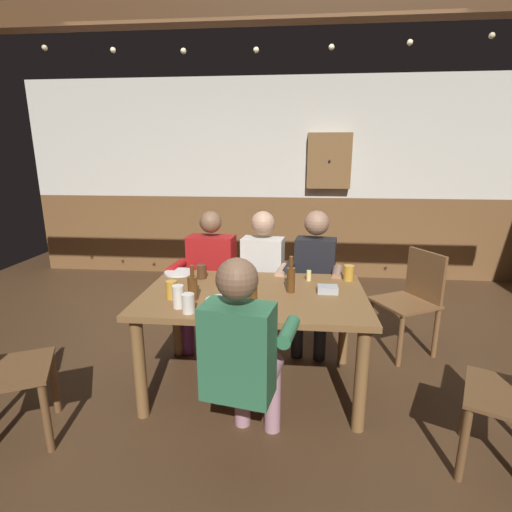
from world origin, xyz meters
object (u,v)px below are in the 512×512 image
(bottle_0, at_px, (291,278))
(pint_glass_5, at_px, (172,290))
(bottle_2, at_px, (193,287))
(pint_glass_1, at_px, (226,276))
(pint_glass_2, at_px, (349,273))
(pint_glass_3, at_px, (178,297))
(person_0, at_px, (209,272))
(person_3, at_px, (243,353))
(condiment_caddy, at_px, (328,289))
(bottle_1, at_px, (253,290))
(plate_1, at_px, (221,300))
(plate_0, at_px, (179,272))
(pint_glass_0, at_px, (188,303))
(wall_dart_cabinet, at_px, (329,161))
(dining_table, at_px, (254,307))
(person_1, at_px, (261,274))
(chair_empty_near_left, at_px, (412,299))
(table_candle, at_px, (309,276))
(pint_glass_4, at_px, (202,272))
(person_2, at_px, (314,274))

(bottle_0, height_order, pint_glass_5, bottle_0)
(bottle_2, bearing_deg, pint_glass_1, 64.35)
(pint_glass_2, height_order, pint_glass_3, pint_glass_3)
(bottle_0, bearing_deg, pint_glass_5, -165.62)
(person_0, distance_m, person_3, 1.49)
(condiment_caddy, distance_m, bottle_1, 0.55)
(person_0, height_order, plate_1, person_0)
(plate_0, distance_m, pint_glass_2, 1.34)
(pint_glass_0, relative_size, pint_glass_3, 0.83)
(bottle_0, bearing_deg, wall_dart_cabinet, 80.31)
(condiment_caddy, bearing_deg, plate_1, -161.83)
(person_3, height_order, pint_glass_0, person_3)
(dining_table, relative_size, person_1, 1.29)
(dining_table, xyz_separation_m, bottle_0, (0.26, 0.04, 0.20))
(person_1, relative_size, chair_empty_near_left, 1.36)
(chair_empty_near_left, relative_size, condiment_caddy, 6.29)
(bottle_1, relative_size, pint_glass_2, 1.93)
(table_candle, xyz_separation_m, pint_glass_0, (-0.75, -0.69, 0.02))
(plate_0, bearing_deg, bottle_0, -21.21)
(plate_0, relative_size, bottle_1, 1.04)
(person_0, distance_m, person_1, 0.46)
(pint_glass_0, relative_size, wall_dart_cabinet, 0.17)
(chair_empty_near_left, relative_size, table_candle, 11.00)
(pint_glass_0, bearing_deg, plate_0, 110.36)
(pint_glass_2, bearing_deg, pint_glass_3, -150.00)
(table_candle, height_order, pint_glass_3, pint_glass_3)
(wall_dart_cabinet, bearing_deg, plate_0, -120.62)
(dining_table, relative_size, pint_glass_0, 12.81)
(table_candle, bearing_deg, bottle_0, -116.80)
(pint_glass_3, height_order, wall_dart_cabinet, wall_dart_cabinet)
(table_candle, bearing_deg, person_3, -110.30)
(bottle_0, xyz_separation_m, pint_glass_1, (-0.48, 0.14, -0.04))
(person_3, xyz_separation_m, pint_glass_3, (-0.46, 0.39, 0.15))
(person_3, relative_size, condiment_caddy, 8.54)
(person_3, bearing_deg, pint_glass_4, 125.39)
(condiment_caddy, bearing_deg, bottle_0, -178.30)
(chair_empty_near_left, relative_size, bottle_0, 3.41)
(bottle_0, xyz_separation_m, wall_dart_cabinet, (0.45, 2.64, 0.75))
(dining_table, bearing_deg, person_0, 123.70)
(bottle_1, relative_size, pint_glass_1, 1.89)
(person_1, height_order, person_3, person_3)
(person_1, height_order, plate_1, person_1)
(bottle_1, relative_size, pint_glass_5, 1.85)
(person_1, bearing_deg, pint_glass_2, 160.12)
(condiment_caddy, xyz_separation_m, pint_glass_0, (-0.87, -0.43, 0.04))
(person_2, distance_m, plate_0, 1.15)
(plate_1, bearing_deg, bottle_1, 3.70)
(pint_glass_1, height_order, pint_glass_2, pint_glass_1)
(pint_glass_4, bearing_deg, pint_glass_1, -26.42)
(bottle_2, height_order, pint_glass_4, bottle_2)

